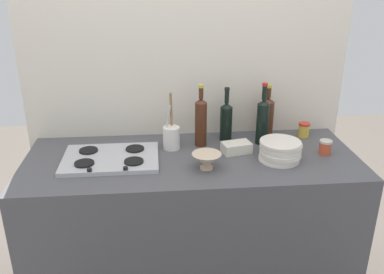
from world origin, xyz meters
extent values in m
cube|color=#4C4C51|center=(0.00, 0.00, 0.45)|extent=(1.80, 0.70, 0.90)
cube|color=beige|center=(0.00, 0.38, 1.24)|extent=(1.90, 0.06, 2.49)
cube|color=#B2B2B7|center=(-0.43, 0.00, 0.91)|extent=(0.50, 0.35, 0.02)
cylinder|color=black|center=(-0.56, -0.08, 0.93)|extent=(0.10, 0.10, 0.01)
cylinder|color=black|center=(-0.31, -0.08, 0.93)|extent=(0.10, 0.10, 0.01)
cylinder|color=black|center=(-0.56, 0.08, 0.93)|extent=(0.10, 0.10, 0.01)
cylinder|color=black|center=(-0.31, 0.08, 0.93)|extent=(0.10, 0.10, 0.01)
cylinder|color=black|center=(-0.52, -0.16, 0.93)|extent=(0.02, 0.02, 0.02)
cylinder|color=black|center=(-0.35, -0.16, 0.93)|extent=(0.02, 0.02, 0.02)
cylinder|color=silver|center=(0.46, -0.07, 0.91)|extent=(0.22, 0.22, 0.01)
cylinder|color=silver|center=(0.46, -0.07, 0.92)|extent=(0.22, 0.22, 0.01)
cylinder|color=silver|center=(0.47, -0.07, 0.93)|extent=(0.22, 0.22, 0.01)
cylinder|color=silver|center=(0.46, -0.07, 0.95)|extent=(0.22, 0.22, 0.01)
cylinder|color=silver|center=(0.47, -0.07, 0.96)|extent=(0.22, 0.22, 0.01)
cylinder|color=silver|center=(0.46, -0.07, 0.97)|extent=(0.22, 0.22, 0.01)
cylinder|color=silver|center=(0.47, -0.07, 0.99)|extent=(0.22, 0.22, 0.01)
cylinder|color=silver|center=(0.46, -0.07, 1.00)|extent=(0.22, 0.22, 0.01)
cylinder|color=#472314|center=(0.47, 0.27, 1.01)|extent=(0.08, 0.08, 0.21)
cone|color=#472314|center=(0.47, 0.27, 1.13)|extent=(0.08, 0.08, 0.03)
cylinder|color=#472314|center=(0.47, 0.27, 1.17)|extent=(0.03, 0.03, 0.06)
cylinder|color=gold|center=(0.47, 0.27, 1.21)|extent=(0.03, 0.03, 0.02)
cylinder|color=#472314|center=(0.06, 0.16, 1.03)|extent=(0.07, 0.07, 0.26)
cone|color=#472314|center=(0.06, 0.16, 1.17)|extent=(0.07, 0.07, 0.02)
cylinder|color=#472314|center=(0.06, 0.16, 1.21)|extent=(0.03, 0.03, 0.06)
cylinder|color=gold|center=(0.06, 0.16, 1.25)|extent=(0.03, 0.03, 0.02)
cylinder|color=black|center=(0.22, 0.23, 1.00)|extent=(0.07, 0.07, 0.20)
cone|color=black|center=(0.22, 0.23, 1.12)|extent=(0.07, 0.07, 0.02)
cylinder|color=black|center=(0.22, 0.23, 1.17)|extent=(0.03, 0.03, 0.08)
cylinder|color=black|center=(0.22, 0.23, 1.21)|extent=(0.03, 0.03, 0.02)
cylinder|color=black|center=(0.42, 0.16, 1.02)|extent=(0.07, 0.07, 0.24)
cone|color=black|center=(0.42, 0.16, 1.15)|extent=(0.07, 0.07, 0.02)
cylinder|color=black|center=(0.42, 0.16, 1.20)|extent=(0.03, 0.03, 0.08)
cylinder|color=#B21E1E|center=(0.42, 0.16, 1.25)|extent=(0.03, 0.03, 0.02)
cylinder|color=beige|center=(0.06, -0.14, 0.91)|extent=(0.07, 0.07, 0.01)
cone|color=beige|center=(0.06, -0.14, 0.95)|extent=(0.15, 0.15, 0.07)
cube|color=silver|center=(0.25, 0.05, 0.93)|extent=(0.17, 0.13, 0.06)
cylinder|color=silver|center=(-0.10, 0.13, 0.96)|extent=(0.09, 0.09, 0.13)
cylinder|color=#997247|center=(-0.10, 0.15, 1.09)|extent=(0.02, 0.06, 0.28)
cylinder|color=#B7B7B2|center=(-0.13, 0.13, 1.06)|extent=(0.05, 0.02, 0.20)
cylinder|color=gold|center=(0.70, 0.23, 0.94)|extent=(0.06, 0.06, 0.07)
cylinder|color=red|center=(0.70, 0.23, 0.98)|extent=(0.07, 0.07, 0.01)
cylinder|color=#C64C2D|center=(0.73, -0.02, 0.93)|extent=(0.06, 0.06, 0.07)
cylinder|color=beige|center=(0.73, -0.02, 0.97)|extent=(0.07, 0.07, 0.01)
camera|label=1|loc=(-0.18, -2.02, 1.86)|focal=38.92mm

